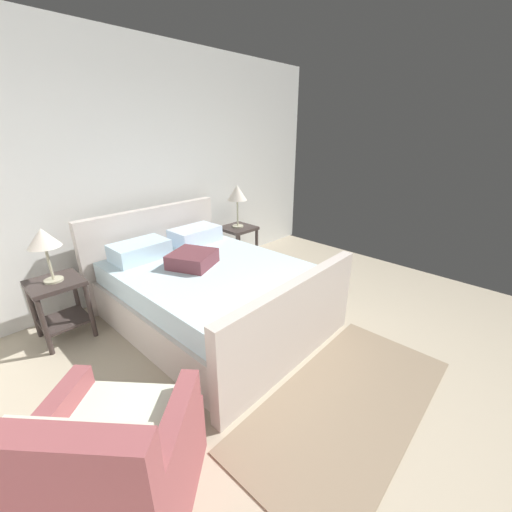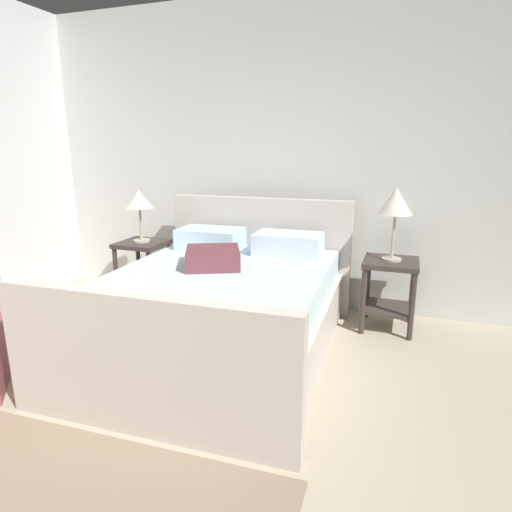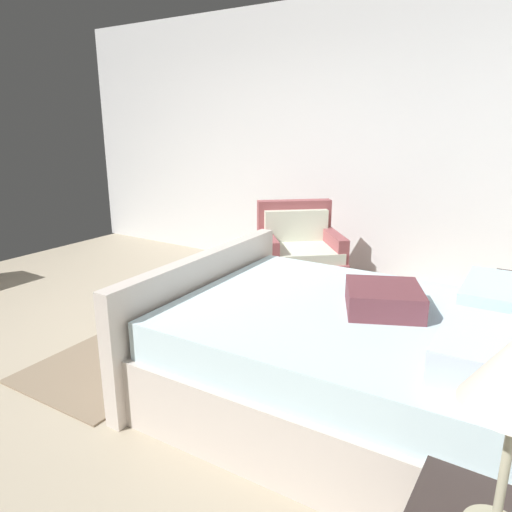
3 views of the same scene
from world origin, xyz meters
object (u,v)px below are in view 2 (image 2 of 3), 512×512
object	(u,v)px
nightstand_right	(389,283)
nightstand_left	(143,261)
bed	(221,306)
table_lamp_right	(396,203)
table_lamp_left	(139,201)

from	to	relation	value
nightstand_right	nightstand_left	world-z (taller)	same
nightstand_right	nightstand_left	distance (m)	2.36
bed	table_lamp_right	size ratio (longest dim) A/B	3.72
nightstand_right	table_lamp_right	size ratio (longest dim) A/B	1.01
nightstand_left	bed	bearing A→B (deg)	-32.64
nightstand_right	table_lamp_right	world-z (taller)	table_lamp_right
nightstand_right	bed	bearing A→B (deg)	-144.98
table_lamp_right	nightstand_left	size ratio (longest dim) A/B	0.99
bed	nightstand_left	distance (m)	1.40
table_lamp_right	nightstand_left	world-z (taller)	table_lamp_right
nightstand_right	table_lamp_right	xyz separation A→B (m)	(0.00, 0.00, 0.67)
bed	nightstand_left	size ratio (longest dim) A/B	3.70
nightstand_right	table_lamp_left	distance (m)	2.43
bed	table_lamp_left	bearing A→B (deg)	147.36
bed	nightstand_left	bearing A→B (deg)	147.36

